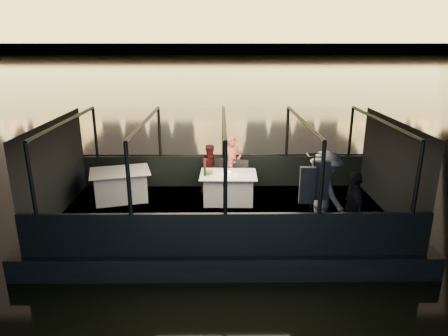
{
  "coord_description": "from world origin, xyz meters",
  "views": [
    {
      "loc": [
        -0.1,
        -9.0,
        4.53
      ],
      "look_at": [
        0.0,
        0.4,
        1.55
      ],
      "focal_mm": 32.0,
      "sensor_mm": 36.0,
      "label": 1
    }
  ],
  "objects_px": {
    "dining_table_aft": "(121,186)",
    "chair_port_left": "(217,177)",
    "chair_port_right": "(241,180)",
    "passenger_stripe": "(324,196)",
    "dining_table_central": "(228,188)",
    "passenger_dark": "(353,205)",
    "wine_bottle": "(205,170)",
    "person_woman_coral": "(232,165)",
    "coat_stand": "(311,202)",
    "person_man_maroon": "(211,166)"
  },
  "relations": [
    {
      "from": "coat_stand",
      "to": "passenger_dark",
      "type": "height_order",
      "value": "coat_stand"
    },
    {
      "from": "wine_bottle",
      "to": "chair_port_left",
      "type": "bearing_deg",
      "value": 70.63
    },
    {
      "from": "person_man_maroon",
      "to": "coat_stand",
      "type": "bearing_deg",
      "value": -76.22
    },
    {
      "from": "chair_port_left",
      "to": "passenger_dark",
      "type": "height_order",
      "value": "passenger_dark"
    },
    {
      "from": "person_woman_coral",
      "to": "wine_bottle",
      "type": "height_order",
      "value": "person_woman_coral"
    },
    {
      "from": "person_woman_coral",
      "to": "coat_stand",
      "type": "bearing_deg",
      "value": -83.95
    },
    {
      "from": "passenger_dark",
      "to": "wine_bottle",
      "type": "xyz_separation_m",
      "value": [
        -3.11,
        2.12,
        0.06
      ]
    },
    {
      "from": "person_man_maroon",
      "to": "passenger_stripe",
      "type": "bearing_deg",
      "value": -66.76
    },
    {
      "from": "coat_stand",
      "to": "dining_table_aft",
      "type": "bearing_deg",
      "value": 151.7
    },
    {
      "from": "dining_table_aft",
      "to": "person_woman_coral",
      "type": "distance_m",
      "value": 3.07
    },
    {
      "from": "person_woman_coral",
      "to": "wine_bottle",
      "type": "relative_size",
      "value": 5.06
    },
    {
      "from": "coat_stand",
      "to": "person_man_maroon",
      "type": "bearing_deg",
      "value": 125.17
    },
    {
      "from": "chair_port_left",
      "to": "dining_table_central",
      "type": "bearing_deg",
      "value": -54.58
    },
    {
      "from": "person_woman_coral",
      "to": "passenger_dark",
      "type": "distance_m",
      "value": 3.91
    },
    {
      "from": "chair_port_left",
      "to": "person_woman_coral",
      "type": "distance_m",
      "value": 0.54
    },
    {
      "from": "chair_port_right",
      "to": "passenger_dark",
      "type": "relative_size",
      "value": 0.61
    },
    {
      "from": "passenger_dark",
      "to": "dining_table_aft",
      "type": "bearing_deg",
      "value": -112.71
    },
    {
      "from": "dining_table_aft",
      "to": "person_man_maroon",
      "type": "xyz_separation_m",
      "value": [
        2.39,
        0.57,
        0.36
      ]
    },
    {
      "from": "chair_port_left",
      "to": "wine_bottle",
      "type": "height_order",
      "value": "wine_bottle"
    },
    {
      "from": "passenger_stripe",
      "to": "wine_bottle",
      "type": "height_order",
      "value": "passenger_stripe"
    },
    {
      "from": "passenger_stripe",
      "to": "passenger_dark",
      "type": "relative_size",
      "value": 1.19
    },
    {
      "from": "dining_table_aft",
      "to": "wine_bottle",
      "type": "height_order",
      "value": "wine_bottle"
    },
    {
      "from": "chair_port_right",
      "to": "coat_stand",
      "type": "bearing_deg",
      "value": -45.02
    },
    {
      "from": "coat_stand",
      "to": "passenger_dark",
      "type": "distance_m",
      "value": 0.86
    },
    {
      "from": "dining_table_aft",
      "to": "person_man_maroon",
      "type": "relative_size",
      "value": 1.11
    },
    {
      "from": "coat_stand",
      "to": "person_man_maroon",
      "type": "relative_size",
      "value": 1.44
    },
    {
      "from": "dining_table_aft",
      "to": "chair_port_right",
      "type": "bearing_deg",
      "value": 4.98
    },
    {
      "from": "passenger_stripe",
      "to": "coat_stand",
      "type": "bearing_deg",
      "value": 116.78
    },
    {
      "from": "dining_table_central",
      "to": "person_woman_coral",
      "type": "distance_m",
      "value": 0.92
    },
    {
      "from": "dining_table_central",
      "to": "chair_port_left",
      "type": "distance_m",
      "value": 0.76
    },
    {
      "from": "dining_table_aft",
      "to": "chair_port_left",
      "type": "distance_m",
      "value": 2.59
    },
    {
      "from": "dining_table_central",
      "to": "dining_table_aft",
      "type": "height_order",
      "value": "dining_table_aft"
    },
    {
      "from": "dining_table_central",
      "to": "chair_port_left",
      "type": "relative_size",
      "value": 1.55
    },
    {
      "from": "chair_port_right",
      "to": "person_woman_coral",
      "type": "xyz_separation_m",
      "value": [
        -0.23,
        0.39,
        0.3
      ]
    },
    {
      "from": "person_woman_coral",
      "to": "person_man_maroon",
      "type": "height_order",
      "value": "person_woman_coral"
    },
    {
      "from": "dining_table_aft",
      "to": "passenger_dark",
      "type": "xyz_separation_m",
      "value": [
        5.35,
        -2.43,
        0.47
      ]
    },
    {
      "from": "chair_port_left",
      "to": "chair_port_right",
      "type": "xyz_separation_m",
      "value": [
        0.66,
        -0.25,
        0.0
      ]
    },
    {
      "from": "dining_table_central",
      "to": "dining_table_aft",
      "type": "xyz_separation_m",
      "value": [
        -2.84,
        0.17,
        0.0
      ]
    },
    {
      "from": "dining_table_aft",
      "to": "chair_port_left",
      "type": "relative_size",
      "value": 1.63
    },
    {
      "from": "dining_table_aft",
      "to": "wine_bottle",
      "type": "distance_m",
      "value": 2.33
    },
    {
      "from": "dining_table_aft",
      "to": "chair_port_right",
      "type": "relative_size",
      "value": 1.6
    },
    {
      "from": "chair_port_right",
      "to": "passenger_stripe",
      "type": "bearing_deg",
      "value": -33.71
    },
    {
      "from": "chair_port_left",
      "to": "passenger_stripe",
      "type": "xyz_separation_m",
      "value": [
        2.34,
        -2.47,
        0.4
      ]
    },
    {
      "from": "passenger_dark",
      "to": "wine_bottle",
      "type": "distance_m",
      "value": 3.76
    },
    {
      "from": "chair_port_right",
      "to": "person_man_maroon",
      "type": "xyz_separation_m",
      "value": [
        -0.81,
        0.29,
        0.3
      ]
    },
    {
      "from": "coat_stand",
      "to": "person_woman_coral",
      "type": "bearing_deg",
      "value": 116.3
    },
    {
      "from": "chair_port_left",
      "to": "passenger_dark",
      "type": "xyz_separation_m",
      "value": [
        2.81,
        -2.96,
        0.4
      ]
    },
    {
      "from": "chair_port_right",
      "to": "wine_bottle",
      "type": "height_order",
      "value": "wine_bottle"
    },
    {
      "from": "chair_port_left",
      "to": "wine_bottle",
      "type": "xyz_separation_m",
      "value": [
        -0.29,
        -0.84,
        0.47
      ]
    },
    {
      "from": "chair_port_right",
      "to": "chair_port_left",
      "type": "bearing_deg",
      "value": 178.61
    }
  ]
}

